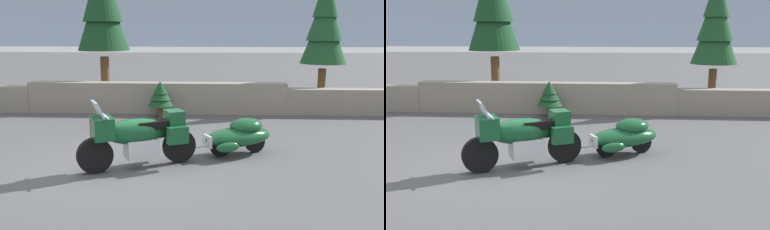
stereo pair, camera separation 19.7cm
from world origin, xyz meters
TOP-DOWN VIEW (x-y plane):
  - ground_plane at (0.00, 0.00)m, footprint 80.00×80.00m
  - stone_guard_wall at (0.01, 5.42)m, footprint 24.00×0.56m
  - distant_ridgeline at (0.00, 95.43)m, footprint 240.00×80.00m
  - touring_motorcycle at (0.37, 0.01)m, footprint 2.13×1.35m
  - car_shaped_trailer at (2.32, 0.98)m, footprint 2.13×1.31m
  - pine_tree_secondary at (5.35, 6.65)m, footprint 1.49×1.49m
  - pine_sapling_near at (0.20, 4.75)m, footprint 0.78×0.78m

SIDE VIEW (x-z plane):
  - ground_plane at x=0.00m, z-range 0.00..0.00m
  - car_shaped_trailer at x=2.32m, z-range 0.03..0.79m
  - stone_guard_wall at x=0.01m, z-range -0.05..0.91m
  - touring_motorcycle at x=0.37m, z-range -0.04..1.29m
  - pine_sapling_near at x=0.20m, z-range 0.13..1.21m
  - pine_tree_secondary at x=5.35m, z-range 0.57..5.06m
  - distant_ridgeline at x=0.00m, z-range 0.00..16.00m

